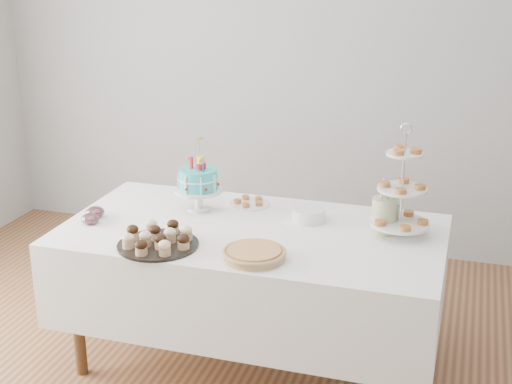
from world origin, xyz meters
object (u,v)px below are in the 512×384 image
(tiered_stand, at_px, (402,190))
(birthday_cake, at_px, (199,191))
(pie, at_px, (254,254))
(pastry_plate, at_px, (249,203))
(jam_bowl_b, at_px, (90,219))
(plate_stack, at_px, (308,215))
(utensil_pitcher, at_px, (384,214))
(table, at_px, (252,270))
(jam_bowl_a, at_px, (95,212))
(cupcake_tray, at_px, (158,238))

(tiered_stand, bearing_deg, birthday_cake, 178.12)
(pie, bearing_deg, birthday_cake, 132.37)
(pastry_plate, xyz_separation_m, jam_bowl_b, (-0.70, -0.51, 0.01))
(birthday_cake, relative_size, pastry_plate, 1.78)
(plate_stack, distance_m, jam_bowl_b, 1.13)
(tiered_stand, height_order, utensil_pitcher, tiered_stand)
(pie, distance_m, jam_bowl_b, 0.95)
(plate_stack, bearing_deg, table, -141.61)
(jam_bowl_b, bearing_deg, birthday_cake, 37.21)
(jam_bowl_a, bearing_deg, utensil_pitcher, 9.08)
(cupcake_tray, height_order, tiered_stand, tiered_stand)
(table, xyz_separation_m, pie, (0.12, -0.35, 0.25))
(plate_stack, bearing_deg, cupcake_tray, -138.64)
(cupcake_tray, distance_m, utensil_pitcher, 1.12)
(table, xyz_separation_m, cupcake_tray, (-0.36, -0.34, 0.27))
(plate_stack, relative_size, jam_bowl_b, 1.85)
(table, height_order, cupcake_tray, cupcake_tray)
(plate_stack, relative_size, utensil_pitcher, 0.63)
(jam_bowl_b, bearing_deg, utensil_pitcher, 12.66)
(cupcake_tray, xyz_separation_m, plate_stack, (0.61, 0.54, -0.01))
(pie, relative_size, pastry_plate, 1.34)
(table, distance_m, pastry_plate, 0.43)
(pastry_plate, height_order, jam_bowl_b, jam_bowl_b)
(cupcake_tray, bearing_deg, birthday_cake, 89.26)
(cupcake_tray, height_order, plate_stack, cupcake_tray)
(birthday_cake, height_order, jam_bowl_a, birthday_cake)
(birthday_cake, xyz_separation_m, tiered_stand, (1.08, -0.04, 0.13))
(tiered_stand, distance_m, utensil_pitcher, 0.16)
(plate_stack, xyz_separation_m, jam_bowl_a, (-1.09, -0.28, -0.01))
(cupcake_tray, bearing_deg, pastry_plate, 70.33)
(cupcake_tray, distance_m, tiered_stand, 1.20)
(cupcake_tray, distance_m, plate_stack, 0.81)
(jam_bowl_a, relative_size, jam_bowl_b, 1.04)
(tiered_stand, bearing_deg, cupcake_tray, -156.03)
(jam_bowl_b, bearing_deg, pie, -10.29)
(birthday_cake, bearing_deg, table, -10.19)
(pastry_plate, bearing_deg, jam_bowl_a, -149.79)
(pastry_plate, bearing_deg, pie, -70.48)
(tiered_stand, relative_size, jam_bowl_b, 6.05)
(jam_bowl_a, bearing_deg, pastry_plate, 30.21)
(utensil_pitcher, bearing_deg, cupcake_tray, -159.73)
(jam_bowl_b, bearing_deg, tiered_stand, 11.61)
(pie, xyz_separation_m, tiered_stand, (0.60, 0.49, 0.21))
(tiered_stand, bearing_deg, jam_bowl_a, -171.79)
(table, distance_m, jam_bowl_b, 0.87)
(pastry_plate, xyz_separation_m, utensil_pitcher, (0.76, -0.18, 0.08))
(pie, bearing_deg, table, 109.31)
(pie, height_order, jam_bowl_b, jam_bowl_b)
(table, relative_size, pastry_plate, 8.62)
(jam_bowl_a, xyz_separation_m, jam_bowl_b, (0.02, -0.09, -0.00))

